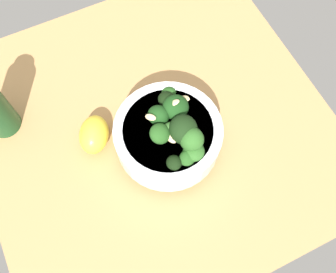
{
  "coord_description": "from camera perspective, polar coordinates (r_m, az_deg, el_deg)",
  "views": [
    {
      "loc": [
        -10.3,
        -27.34,
        61.88
      ],
      "look_at": [
        0.51,
        -4.75,
        4.0
      ],
      "focal_mm": 40.66,
      "sensor_mm": 36.0,
      "label": 1
    }
  ],
  "objects": [
    {
      "name": "ground_plane",
      "position": [
        0.71,
        -2.04,
        0.94
      ],
      "size": [
        61.16,
        61.16,
        4.93
      ],
      "primitive_type": "cube",
      "color": "tan"
    },
    {
      "name": "bowl_of_broccoli",
      "position": [
        0.62,
        0.23,
        0.3
      ],
      "size": [
        17.69,
        17.69,
        11.11
      ],
      "color": "white",
      "rests_on": "ground_plane"
    },
    {
      "name": "lemon_wedge",
      "position": [
        0.66,
        -11.02,
        0.3
      ],
      "size": [
        7.77,
        8.48,
        5.0
      ],
      "primitive_type": "ellipsoid",
      "rotation": [
        0.0,
        0.0,
        4.19
      ],
      "color": "yellow",
      "rests_on": "ground_plane"
    }
  ]
}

